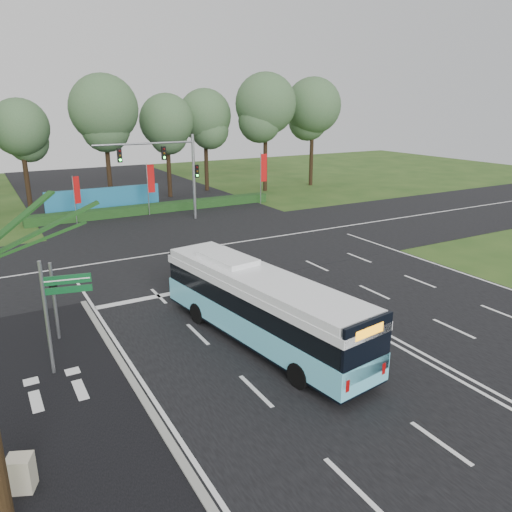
# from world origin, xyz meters

# --- Properties ---
(ground) EXTENTS (120.00, 120.00, 0.00)m
(ground) POSITION_xyz_m (0.00, 0.00, 0.00)
(ground) COLOR #254717
(ground) RESTS_ON ground
(road_main) EXTENTS (20.00, 120.00, 0.04)m
(road_main) POSITION_xyz_m (0.00, 0.00, 0.02)
(road_main) COLOR black
(road_main) RESTS_ON ground
(road_cross) EXTENTS (120.00, 14.00, 0.05)m
(road_cross) POSITION_xyz_m (0.00, 12.00, 0.03)
(road_cross) COLOR black
(road_cross) RESTS_ON ground
(bike_path) EXTENTS (5.00, 18.00, 0.06)m
(bike_path) POSITION_xyz_m (-12.50, -3.00, 0.03)
(bike_path) COLOR black
(bike_path) RESTS_ON ground
(kerb_strip) EXTENTS (0.25, 18.00, 0.12)m
(kerb_strip) POSITION_xyz_m (-10.10, -3.00, 0.06)
(kerb_strip) COLOR gray
(kerb_strip) RESTS_ON ground
(city_bus) EXTENTS (3.82, 11.31, 3.18)m
(city_bus) POSITION_xyz_m (-4.61, -1.89, 1.60)
(city_bus) COLOR #65D1EB
(city_bus) RESTS_ON ground
(pedestrian_signal) EXTENTS (0.31, 0.41, 3.36)m
(pedestrian_signal) POSITION_xyz_m (-11.77, 2.44, 1.83)
(pedestrian_signal) COLOR gray
(pedestrian_signal) RESTS_ON ground
(street_sign) EXTENTS (1.66, 0.43, 4.32)m
(street_sign) POSITION_xyz_m (-12.05, -0.41, 2.70)
(street_sign) COLOR gray
(street_sign) RESTS_ON ground
(utility_cabinet) EXTENTS (0.76, 0.71, 1.02)m
(utility_cabinet) POSITION_xyz_m (-13.97, -6.01, 0.51)
(utility_cabinet) COLOR beige
(utility_cabinet) RESTS_ON ground
(banner_flag_left) EXTENTS (0.56, 0.26, 4.00)m
(banner_flag_left) POSITION_xyz_m (-7.00, 22.92, 2.63)
(banner_flag_left) COLOR gray
(banner_flag_left) RESTS_ON ground
(banner_flag_mid) EXTENTS (0.66, 0.07, 4.48)m
(banner_flag_mid) POSITION_xyz_m (-0.72, 23.71, 2.93)
(banner_flag_mid) COLOR gray
(banner_flag_mid) RESTS_ON ground
(banner_flag_right) EXTENTS (0.72, 0.08, 4.89)m
(banner_flag_right) POSITION_xyz_m (10.25, 23.27, 3.17)
(banner_flag_right) COLOR gray
(banner_flag_right) RESTS_ON ground
(traffic_light_gantry) EXTENTS (8.41, 0.28, 7.00)m
(traffic_light_gantry) POSITION_xyz_m (0.21, 20.50, 4.66)
(traffic_light_gantry) COLOR gray
(traffic_light_gantry) RESTS_ON ground
(hedge) EXTENTS (22.00, 1.20, 0.80)m
(hedge) POSITION_xyz_m (0.00, 24.50, 0.40)
(hedge) COLOR #163412
(hedge) RESTS_ON ground
(blue_hoarding) EXTENTS (10.00, 0.30, 2.20)m
(blue_hoarding) POSITION_xyz_m (-4.00, 27.00, 1.10)
(blue_hoarding) COLOR #1A658D
(blue_hoarding) RESTS_ON ground
(eucalyptus_row) EXTENTS (47.00, 9.31, 12.54)m
(eucalyptus_row) POSITION_xyz_m (2.45, 30.80, 8.39)
(eucalyptus_row) COLOR black
(eucalyptus_row) RESTS_ON ground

